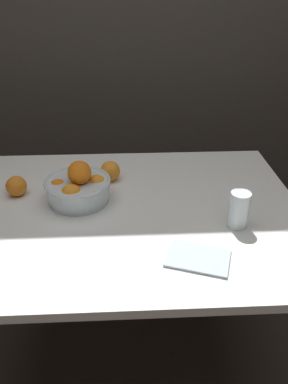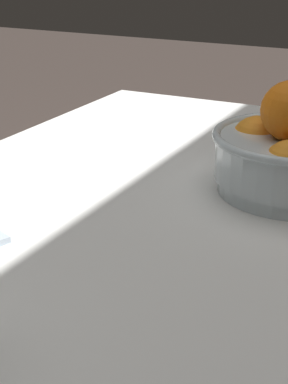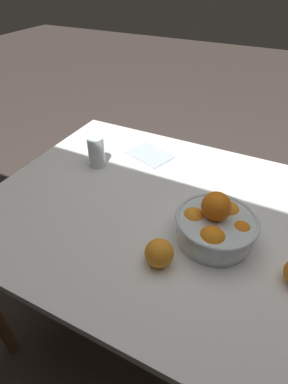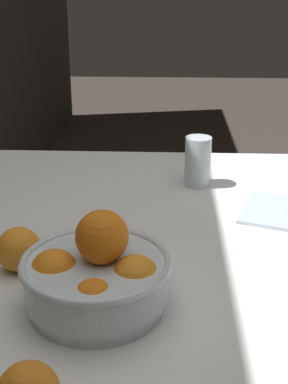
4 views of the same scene
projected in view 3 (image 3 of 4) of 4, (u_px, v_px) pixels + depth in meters
The scene contains 6 objects.
ground_plane at pixel (161, 324), 1.48m from camera, with size 12.00×12.00×0.00m, color #3D332D.
dining_table at pixel (168, 227), 1.05m from camera, with size 1.25×0.94×0.76m.
fruit_bowl at pixel (216, 225), 0.87m from camera, with size 0.24×0.24×0.16m.
juice_glass at pixel (97, 153), 1.18m from camera, with size 0.07×0.07×0.12m.
orange_loose_front at pixel (159, 253), 0.81m from camera, with size 0.08×0.08×0.08m, color orange.
napkin at pixel (150, 155), 1.27m from camera, with size 0.18×0.12×0.01m, color silver.
Camera 3 is at (-0.26, 0.71, 1.43)m, focal length 28.00 mm.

